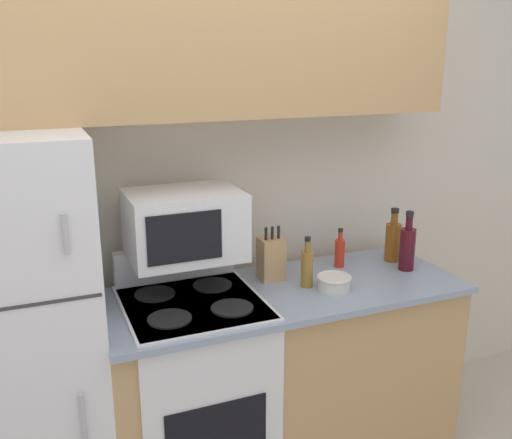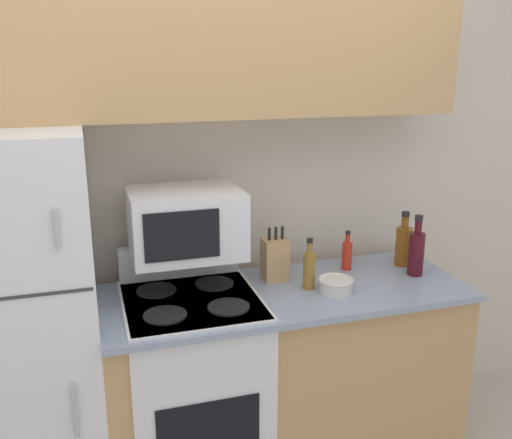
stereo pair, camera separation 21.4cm
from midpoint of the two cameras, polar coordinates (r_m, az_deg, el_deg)
wall_back at (r=2.80m, az=-3.59°, el=2.10°), size 8.00×0.05×2.55m
lower_cabinets at (r=2.85m, az=5.04°, el=-15.46°), size 1.67×0.64×0.92m
refrigerator at (r=2.54m, az=-20.25°, el=-10.82°), size 0.62×0.70×1.69m
upper_cabinets at (r=2.53m, az=-2.76°, el=16.93°), size 2.29×0.35×0.60m
stove at (r=2.72m, az=-3.87°, el=-16.68°), size 0.59×0.63×1.09m
microwave at (r=2.50m, az=-4.61°, el=-0.36°), size 0.49×0.36×0.29m
knife_block at (r=2.70m, az=4.17°, el=-3.98°), size 0.11×0.11×0.26m
bowl at (r=2.61m, az=10.33°, el=-6.50°), size 0.16×0.16×0.07m
bottle_hot_sauce at (r=2.88m, az=11.20°, el=-3.47°), size 0.05×0.05×0.20m
bottle_whiskey at (r=3.00m, az=16.52°, el=-2.43°), size 0.08×0.08×0.28m
bottle_wine_red at (r=2.88m, az=17.80°, el=-3.11°), size 0.08×0.08×0.30m
bottle_vinegar at (r=2.62m, az=7.67°, el=-4.96°), size 0.06×0.06×0.24m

